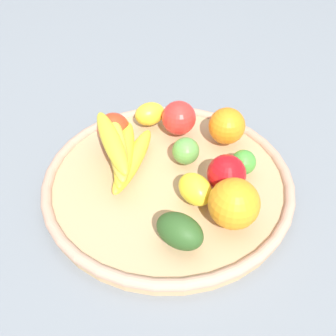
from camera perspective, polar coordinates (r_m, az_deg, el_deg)
ground_plane at (r=0.80m, az=-0.00°, el=-2.82°), size 2.40×2.40×0.00m
basket at (r=0.78m, az=-0.00°, el=-1.94°), size 0.46×0.46×0.03m
apple_0 at (r=0.84m, az=-7.41°, el=5.29°), size 0.08×0.08×0.06m
apple_2 at (r=0.85m, az=1.48°, el=6.82°), size 0.09×0.09×0.07m
orange_1 at (r=0.84m, az=7.99°, el=5.68°), size 0.07×0.07×0.07m
lemon_0 at (r=0.71m, az=3.72°, el=-2.90°), size 0.07×0.08×0.05m
lime_0 at (r=0.78m, az=2.68°, el=2.21°), size 0.07×0.07×0.05m
banana_bunch at (r=0.77m, az=-6.30°, el=2.38°), size 0.18×0.18×0.08m
orange_0 at (r=0.68m, az=8.94°, el=-4.82°), size 0.10×0.10×0.08m
lime_1 at (r=0.78m, az=10.22°, el=0.78°), size 0.07×0.07×0.05m
avocado at (r=0.65m, az=1.61°, el=-8.55°), size 0.06×0.08×0.05m
apple_1 at (r=0.73m, az=7.94°, el=-0.80°), size 0.10×0.10×0.07m
lemon_1 at (r=0.88m, az=-2.50°, el=7.36°), size 0.08×0.07×0.05m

